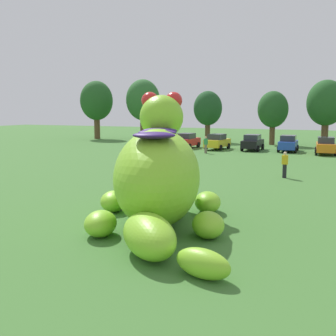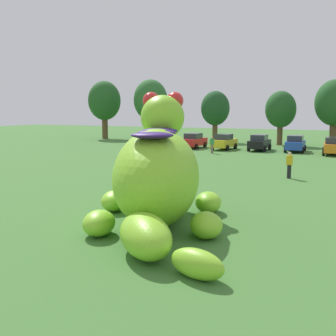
# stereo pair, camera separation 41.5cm
# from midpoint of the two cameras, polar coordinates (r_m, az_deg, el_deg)

# --- Properties ---
(ground_plane) EXTENTS (160.00, 160.00, 0.00)m
(ground_plane) POSITION_cam_midpoint_polar(r_m,az_deg,el_deg) (17.16, -4.38, -6.95)
(ground_plane) COLOR #427533
(giant_inflatable_creature) EXTENTS (7.73, 9.02, 5.19)m
(giant_inflatable_creature) POSITION_cam_midpoint_polar(r_m,az_deg,el_deg) (16.17, -2.13, -0.97)
(giant_inflatable_creature) COLOR #8CD12D
(giant_inflatable_creature) RESTS_ON ground
(car_red) EXTENTS (2.06, 4.16, 1.72)m
(car_red) POSITION_cam_midpoint_polar(r_m,az_deg,el_deg) (48.01, 2.35, 3.74)
(car_red) COLOR red
(car_red) RESTS_ON ground
(car_yellow) EXTENTS (2.13, 4.20, 1.72)m
(car_yellow) POSITION_cam_midpoint_polar(r_m,az_deg,el_deg) (46.76, 6.47, 3.58)
(car_yellow) COLOR yellow
(car_yellow) RESTS_ON ground
(car_black) EXTENTS (1.98, 4.12, 1.72)m
(car_black) POSITION_cam_midpoint_polar(r_m,az_deg,el_deg) (46.24, 11.18, 3.43)
(car_black) COLOR black
(car_black) RESTS_ON ground
(car_blue) EXTENTS (2.10, 4.18, 1.72)m
(car_blue) POSITION_cam_midpoint_polar(r_m,az_deg,el_deg) (45.80, 15.79, 3.24)
(car_blue) COLOR #2347B7
(car_blue) RESTS_ON ground
(car_orange) EXTENTS (2.24, 4.24, 1.72)m
(car_orange) POSITION_cam_midpoint_polar(r_m,az_deg,el_deg) (44.00, 20.39, 2.85)
(car_orange) COLOR orange
(car_orange) RESTS_ON ground
(tree_far_left) EXTENTS (4.86, 4.86, 8.62)m
(tree_far_left) POSITION_cam_midpoint_polar(r_m,az_deg,el_deg) (64.38, -9.89, 8.96)
(tree_far_left) COLOR brown
(tree_far_left) RESTS_ON ground
(tree_left) EXTENTS (4.91, 4.91, 8.72)m
(tree_left) POSITION_cam_midpoint_polar(r_m,az_deg,el_deg) (61.60, -3.62, 9.17)
(tree_left) COLOR brown
(tree_left) RESTS_ON ground
(tree_mid_left) EXTENTS (3.88, 3.88, 6.89)m
(tree_mid_left) POSITION_cam_midpoint_polar(r_m,az_deg,el_deg) (57.90, 5.23, 8.05)
(tree_mid_left) COLOR brown
(tree_mid_left) RESTS_ON ground
(tree_centre_left) EXTENTS (3.75, 3.75, 6.66)m
(tree_centre_left) POSITION_cam_midpoint_polar(r_m,az_deg,el_deg) (54.05, 13.87, 7.70)
(tree_centre_left) COLOR brown
(tree_centre_left) RESTS_ON ground
(tree_centre) EXTENTS (4.39, 4.39, 7.80)m
(tree_centre) POSITION_cam_midpoint_polar(r_m,az_deg,el_deg) (52.12, 20.50, 8.24)
(tree_centre) COLOR brown
(tree_centre) RESTS_ON ground
(spectator_near_inflatable) EXTENTS (0.38, 0.26, 1.71)m
(spectator_near_inflatable) POSITION_cam_midpoint_polar(r_m,az_deg,el_deg) (28.08, 15.19, 0.42)
(spectator_near_inflatable) COLOR black
(spectator_near_inflatable) RESTS_ON ground
(spectator_mid_field) EXTENTS (0.38, 0.26, 1.71)m
(spectator_mid_field) POSITION_cam_midpoint_polar(r_m,az_deg,el_deg) (42.57, 4.88, 3.16)
(spectator_mid_field) COLOR #726656
(spectator_mid_field) RESTS_ON ground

